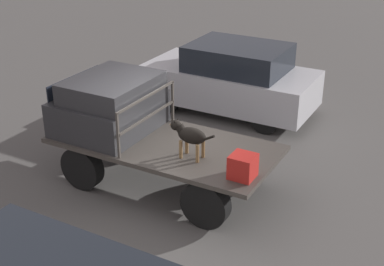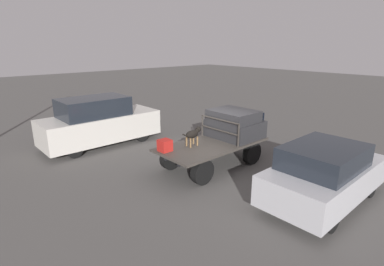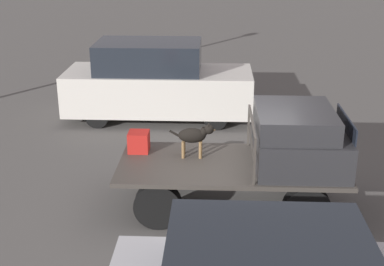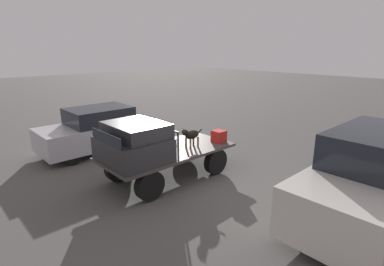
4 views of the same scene
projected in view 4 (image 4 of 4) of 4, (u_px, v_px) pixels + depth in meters
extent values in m
plane|color=#514F4C|center=(169.00, 177.00, 9.28)|extent=(80.00, 80.00, 0.00)
cylinder|color=black|center=(150.00, 185.00, 7.78)|extent=(0.82, 0.24, 0.82)
cylinder|color=black|center=(118.00, 168.00, 8.90)|extent=(0.82, 0.24, 0.82)
cylinder|color=black|center=(216.00, 161.00, 9.43)|extent=(0.82, 0.24, 0.82)
cylinder|color=black|center=(182.00, 149.00, 10.56)|extent=(0.82, 0.24, 0.82)
cube|color=black|center=(175.00, 158.00, 8.85)|extent=(3.74, 0.10, 0.18)
cube|color=black|center=(161.00, 153.00, 9.32)|extent=(3.74, 0.10, 0.18)
cube|color=#3D3833|center=(168.00, 151.00, 9.05)|extent=(4.07, 1.92, 0.08)
cube|color=#28282B|center=(133.00, 149.00, 8.16)|extent=(1.57, 1.80, 0.64)
cube|color=#28282B|center=(136.00, 130.00, 8.10)|extent=(1.34, 1.66, 0.39)
cube|color=black|center=(106.00, 138.00, 7.53)|extent=(0.02, 1.48, 0.29)
cube|color=#3D3833|center=(178.00, 146.00, 8.08)|extent=(0.04, 0.04, 0.82)
cube|color=#3D3833|center=(142.00, 133.00, 9.32)|extent=(0.04, 0.04, 0.82)
cube|color=#3D3833|center=(158.00, 126.00, 8.59)|extent=(0.04, 1.76, 0.04)
cube|color=#3D3833|center=(159.00, 139.00, 8.70)|extent=(0.04, 1.76, 0.04)
cylinder|color=brown|center=(190.00, 144.00, 9.09)|extent=(0.06, 0.06, 0.32)
cylinder|color=brown|center=(186.00, 143.00, 9.24)|extent=(0.06, 0.06, 0.32)
cylinder|color=brown|center=(198.00, 142.00, 9.30)|extent=(0.06, 0.06, 0.32)
cylinder|color=brown|center=(193.00, 140.00, 9.45)|extent=(0.06, 0.06, 0.32)
ellipsoid|color=black|center=(192.00, 134.00, 9.20)|extent=(0.51, 0.27, 0.27)
sphere|color=brown|center=(189.00, 137.00, 9.12)|extent=(0.12, 0.12, 0.12)
cylinder|color=black|center=(187.00, 133.00, 9.04)|extent=(0.19, 0.15, 0.19)
sphere|color=black|center=(184.00, 132.00, 8.96)|extent=(0.18, 0.18, 0.18)
cone|color=brown|center=(183.00, 133.00, 8.92)|extent=(0.10, 0.10, 0.10)
cone|color=black|center=(186.00, 130.00, 8.91)|extent=(0.06, 0.08, 0.10)
cone|color=black|center=(184.00, 130.00, 8.99)|extent=(0.06, 0.08, 0.10)
cylinder|color=black|center=(199.00, 132.00, 9.40)|extent=(0.22, 0.04, 0.15)
cube|color=#AD1E19|center=(219.00, 136.00, 9.79)|extent=(0.38, 0.38, 0.38)
cylinder|color=black|center=(72.00, 157.00, 10.17)|extent=(0.60, 0.20, 0.60)
cylinder|color=black|center=(55.00, 146.00, 11.29)|extent=(0.60, 0.20, 0.60)
cylinder|color=black|center=(136.00, 141.00, 11.82)|extent=(0.60, 0.20, 0.60)
cylinder|color=black|center=(116.00, 133.00, 12.95)|extent=(0.60, 0.20, 0.60)
cube|color=#B7B7BC|center=(96.00, 134.00, 11.46)|extent=(4.08, 1.87, 0.83)
cube|color=#1E232B|center=(99.00, 115.00, 11.40)|extent=(2.24, 1.69, 0.60)
cylinder|color=black|center=(299.00, 219.00, 6.46)|extent=(0.60, 0.20, 0.60)
cylinder|color=black|center=(353.00, 178.00, 8.47)|extent=(0.60, 0.20, 0.60)
cube|color=beige|center=(369.00, 189.00, 6.75)|extent=(4.97, 1.92, 1.07)
cube|color=#1E232B|center=(380.00, 147.00, 6.66)|extent=(2.73, 1.73, 0.78)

